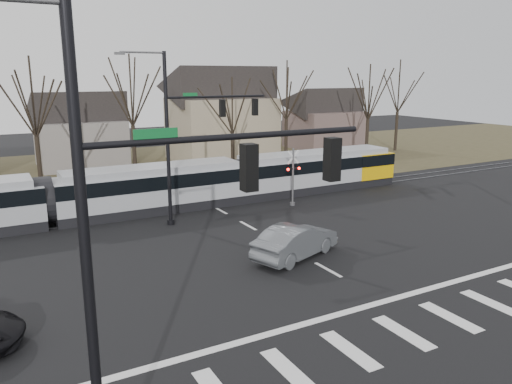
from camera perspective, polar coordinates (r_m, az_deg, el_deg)
ground at (r=22.41m, az=11.35°, el=-10.40°), size 140.00×140.00×0.00m
grass_verge at (r=50.20m, az=-12.77°, el=2.72°), size 140.00×28.00×0.01m
crosswalk at (r=19.85m, az=19.00°, el=-14.12°), size 27.00×2.60×0.01m
stop_line at (r=21.20m, az=14.54°, el=-11.98°), size 28.00×0.35×0.01m
lane_dashes at (r=35.43m, az=-5.47°, el=-1.34°), size 0.18×30.00×0.01m
rail_pair at (r=35.24m, az=-5.34°, el=-1.38°), size 90.00×1.52×0.06m
tram at (r=33.69m, az=-11.90°, el=0.58°), size 40.37×3.00×3.06m
sedan at (r=24.98m, az=4.57°, el=-5.60°), size 5.09×6.25×1.68m
signal_pole_near_left at (r=10.51m, az=-10.39°, el=-4.63°), size 9.28×0.44×10.20m
signal_pole_far at (r=30.31m, az=-7.25°, el=7.10°), size 9.28×0.44×10.20m
rail_crossing_signal at (r=34.54m, az=4.24°, el=1.51°), size 1.08×0.36×4.00m
tree_row at (r=44.50m, az=-8.41°, el=8.09°), size 59.20×7.20×10.00m
house_b at (r=52.46m, az=-19.52°, el=7.11°), size 8.64×7.56×7.65m
house_c at (r=53.62m, az=-3.99°, el=9.30°), size 10.80×8.64×10.10m
house_d at (r=63.11m, az=7.83°, el=8.65°), size 8.64×7.56×7.65m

